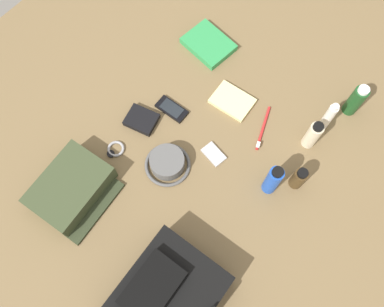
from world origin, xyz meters
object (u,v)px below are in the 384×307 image
Objects in this scene: lotion_bottle at (313,135)px; cologne_bottle at (299,178)px; notepad at (232,101)px; toothpaste_tube at (328,117)px; shampoo_bottle at (356,100)px; paperback_novel at (208,44)px; deodorant_spray at (273,180)px; toothbrush at (262,130)px; backpack at (165,298)px; media_player at (214,154)px; toiletry_pouch at (72,189)px; bucket_hat at (167,163)px; wristwatch at (115,150)px; cell_phone at (172,109)px; wallet at (142,120)px.

lotion_bottle is 0.16m from cologne_bottle.
toothpaste_tube is at bearing 107.36° from notepad.
shampoo_bottle reaches higher than paperback_novel.
lotion_bottle is 0.83× the size of deodorant_spray.
backpack is at bearing 9.59° from toothbrush.
shampoo_bottle is at bearing 149.42° from media_player.
media_player is at bearing 145.69° from toiletry_pouch.
notepad is (0.04, -0.31, -0.06)m from lotion_bottle.
media_player is at bearing -158.09° from backpack.
toiletry_pouch is at bearing -48.83° from deodorant_spray.
shampoo_bottle is 1.64× the size of media_player.
paperback_novel is 0.42m from toothbrush.
media_player is at bearing -34.83° from toothpaste_tube.
bucket_hat is (-0.34, -0.29, -0.03)m from backpack.
wristwatch is 0.54m from toothbrush.
cell_phone is at bearing -64.70° from toothbrush.
toiletry_pouch is at bearing -33.40° from bucket_hat.
cell_phone is (-0.01, -0.46, -0.08)m from deodorant_spray.
wallet is (0.53, -0.56, -0.06)m from shampoo_bottle.
shampoo_bottle is 0.44m from deodorant_spray.
wristwatch is (-0.26, -0.47, -0.05)m from backpack.
toothpaste_tube is 0.55m from paperback_novel.
shampoo_bottle is 0.88m from wristwatch.
toiletry_pouch reaches higher than paperback_novel.
toothpaste_tube reaches higher than bucket_hat.
lotion_bottle is 1.17× the size of cell_phone.
notepad reaches higher than media_player.
bucket_hat is 0.20m from wallet.
notepad is at bearing -159.42° from media_player.
paperback_novel is at bearing -166.46° from cell_phone.
bucket_hat is at bearing -139.37° from backpack.
cologne_bottle is 0.31m from media_player.
media_player is (0.34, -0.24, -0.07)m from toothpaste_tube.
toiletry_pouch is at bearing 1.80° from paperback_novel.
toothpaste_tube is 1.78× the size of media_player.
shampoo_bottle reaches higher than cologne_bottle.
paperback_novel is (-0.49, -0.21, -0.01)m from bucket_hat.
toothbrush is (-0.40, 0.36, 0.00)m from wristwatch.
shampoo_bottle reaches higher than toiletry_pouch.
bucket_hat is 0.37m from deodorant_spray.
wallet is at bearing -46.57° from shampoo_bottle.
backpack is at bearing -3.63° from deodorant_spray.
cell_phone is (0.43, -0.51, -0.07)m from shampoo_bottle.
toothpaste_tube is 1.45× the size of cologne_bottle.
cell_phone is at bearing -91.66° from deodorant_spray.
deodorant_spray reaches higher than paperback_novel.
bucket_hat is 0.59m from toothpaste_tube.
shampoo_bottle is 1.34× the size of cologne_bottle.
wristwatch is at bearing -11.01° from cell_phone.
bucket_hat is 1.00× the size of toothpaste_tube.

